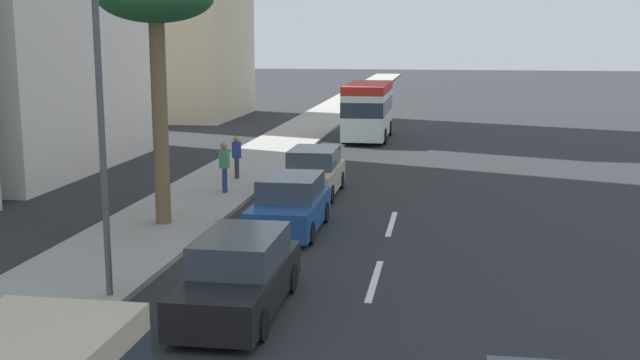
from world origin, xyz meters
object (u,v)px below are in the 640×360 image
street_lamp (104,91)px  pedestrian_mid_block (237,155)px  car_fifth (313,173)px  minibus_lead (368,109)px  palm_tree (156,5)px  pedestrian_near_lamp (224,164)px  car_third (290,205)px  car_sixth (239,276)px

street_lamp → pedestrian_mid_block: bearing=4.3°
car_fifth → street_lamp: 12.90m
minibus_lead → palm_tree: size_ratio=0.90×
pedestrian_mid_block → street_lamp: 14.50m
minibus_lead → pedestrian_near_lamp: bearing=-12.0°
car_fifth → pedestrian_near_lamp: pedestrian_near_lamp is taller
pedestrian_mid_block → palm_tree: bearing=59.5°
pedestrian_near_lamp → pedestrian_mid_block: 2.78m
pedestrian_near_lamp → street_lamp: bearing=-75.0°
pedestrian_mid_block → palm_tree: 9.30m
car_third → car_sixth: car_third is taller
minibus_lead → car_sixth: 27.81m
minibus_lead → pedestrian_mid_block: size_ratio=3.98×
car_third → car_fifth: 5.44m
palm_tree → minibus_lead: bearing=-10.7°
minibus_lead → palm_tree: palm_tree is taller
car_sixth → pedestrian_near_lamp: 11.99m
car_fifth → palm_tree: 8.79m
pedestrian_near_lamp → street_lamp: size_ratio=0.25×
minibus_lead → car_fifth: 15.55m
car_fifth → palm_tree: palm_tree is taller
street_lamp → palm_tree: bearing=11.2°
pedestrian_near_lamp → street_lamp: street_lamp is taller
car_third → street_lamp: bearing=-20.7°
pedestrian_near_lamp → palm_tree: size_ratio=0.24×
car_fifth → street_lamp: (-12.12, 2.30, 3.75)m
minibus_lead → pedestrian_near_lamp: (-16.37, 3.47, -0.53)m
car_third → car_sixth: size_ratio=0.91×
minibus_lead → palm_tree: 22.04m
minibus_lead → car_fifth: minibus_lead is taller
pedestrian_mid_block → palm_tree: (-7.54, 0.22, 5.44)m
car_fifth → pedestrian_mid_block: (1.92, 3.36, 0.28)m
pedestrian_near_lamp → pedestrian_mid_block: bearing=107.5°
car_third → street_lamp: size_ratio=0.59×
car_fifth → pedestrian_mid_block: pedestrian_mid_block is taller
car_sixth → palm_tree: palm_tree is taller
car_sixth → pedestrian_near_lamp: pedestrian_near_lamp is taller
car_third → car_sixth: bearing=2.5°
car_third → palm_tree: size_ratio=0.57×
pedestrian_near_lamp → palm_tree: (-4.77, 0.53, 5.35)m
minibus_lead → car_sixth: (-27.80, -0.11, -0.92)m
car_fifth → pedestrian_mid_block: 3.88m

